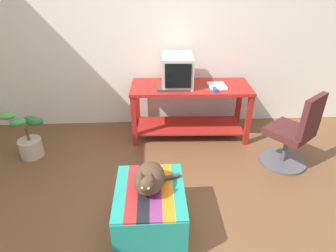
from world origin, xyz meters
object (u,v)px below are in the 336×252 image
at_px(desk, 190,102).
at_px(cat, 149,179).
at_px(keyboard, 174,89).
at_px(stapler, 215,90).
at_px(book, 217,86).
at_px(office_chair, 294,136).
at_px(ottoman_with_blanket, 151,210).
at_px(potted_plant, 28,138).
at_px(tv_monitor, 177,71).

relative_size(desk, cat, 3.79).
relative_size(keyboard, stapler, 3.64).
bearing_deg(stapler, book, 63.72).
bearing_deg(office_chair, cat, -9.23).
relative_size(book, cat, 0.60).
relative_size(desk, ottoman_with_blanket, 2.25).
bearing_deg(potted_plant, stapler, 5.22).
distance_m(ottoman_with_blanket, potted_plant, 1.86).
bearing_deg(keyboard, tv_monitor, 72.22).
distance_m(desk, potted_plant, 2.01).
height_order(desk, office_chair, office_chair).
height_order(office_chair, stapler, office_chair).
distance_m(tv_monitor, ottoman_with_blanket, 1.80).
xyz_separation_m(keyboard, cat, (-0.29, -1.47, -0.16)).
bearing_deg(desk, ottoman_with_blanket, -105.55).
relative_size(potted_plant, office_chair, 0.68).
xyz_separation_m(book, potted_plant, (-2.27, -0.35, -0.47)).
relative_size(tv_monitor, keyboard, 1.26).
bearing_deg(keyboard, office_chair, -24.93).
height_order(keyboard, potted_plant, keyboard).
xyz_separation_m(desk, keyboard, (-0.22, -0.12, 0.24)).
height_order(cat, potted_plant, cat).
bearing_deg(desk, tv_monitor, 169.12).
relative_size(ottoman_with_blanket, potted_plant, 1.12).
bearing_deg(keyboard, stapler, -8.57).
distance_m(keyboard, office_chair, 1.46).
height_order(desk, ottoman_with_blanket, desk).
bearing_deg(ottoman_with_blanket, office_chair, 28.65).
distance_m(tv_monitor, cat, 1.70).
distance_m(potted_plant, stapler, 2.28).
relative_size(keyboard, book, 1.66).
bearing_deg(tv_monitor, stapler, -27.14).
relative_size(tv_monitor, potted_plant, 0.83).
distance_m(keyboard, book, 0.55).
bearing_deg(cat, desk, 80.10).
bearing_deg(book, ottoman_with_blanket, -120.03).
bearing_deg(stapler, potted_plant, 177.99).
xyz_separation_m(desk, stapler, (0.27, -0.21, 0.24)).
distance_m(tv_monitor, office_chair, 1.53).
height_order(book, potted_plant, book).
distance_m(book, cat, 1.75).
xyz_separation_m(tv_monitor, stapler, (0.44, -0.25, -0.16)).
bearing_deg(potted_plant, cat, -39.45).
bearing_deg(cat, tv_monitor, 86.05).
height_order(book, ottoman_with_blanket, book).
relative_size(book, ottoman_with_blanket, 0.36).
height_order(ottoman_with_blanket, stapler, stapler).
distance_m(desk, tv_monitor, 0.44).
distance_m(keyboard, stapler, 0.50).
bearing_deg(cat, book, 69.50).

